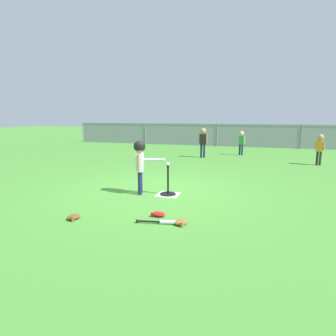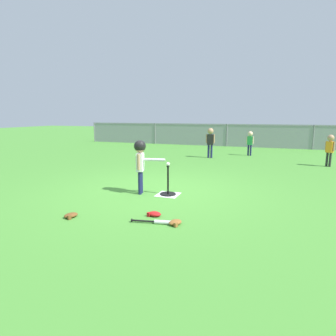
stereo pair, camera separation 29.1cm
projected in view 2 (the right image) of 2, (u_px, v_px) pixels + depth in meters
ground_plane at (159, 190)px, 6.08m from camera, size 60.00×60.00×0.00m
home_plate at (168, 194)px, 5.76m from camera, size 0.44×0.44×0.01m
batting_tee at (168, 190)px, 5.75m from camera, size 0.32×0.32×0.59m
baseball_on_tee at (168, 164)px, 5.65m from camera, size 0.07×0.07×0.07m
batter_child at (141, 156)px, 5.70m from camera, size 0.63×0.31×1.10m
fielder_near_right at (210, 139)px, 10.61m from camera, size 0.33×0.22×1.12m
fielder_near_left at (330, 146)px, 8.80m from camera, size 0.25×0.21×1.00m
fielder_deep_left at (250, 140)px, 11.23m from camera, size 0.28×0.19×0.96m
spare_bat_silver at (161, 222)px, 4.20m from camera, size 0.70×0.19×0.06m
glove_by_plate at (175, 222)px, 4.18m from camera, size 0.24×0.27×0.07m
glove_near_bats at (71, 215)px, 4.47m from camera, size 0.23×0.26×0.07m
glove_tossed_aside at (154, 214)px, 4.54m from camera, size 0.25×0.20×0.07m
outfield_fence at (227, 134)px, 14.59m from camera, size 16.06×0.06×1.15m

